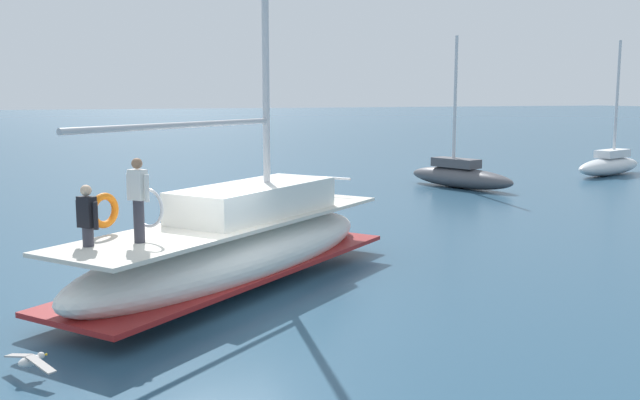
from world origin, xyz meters
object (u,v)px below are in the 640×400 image
at_px(main_sailboat, 238,244).
at_px(moored_sloop_far, 610,164).
at_px(seagull, 31,360).
at_px(moored_cutter_right, 460,175).

bearing_deg(main_sailboat, moored_sloop_far, 119.75).
relative_size(main_sailboat, seagull, 11.84).
distance_m(moored_sloop_far, seagull, 33.40).
xyz_separation_m(main_sailboat, seagull, (4.00, -4.34, -0.62)).
xyz_separation_m(moored_cutter_right, seagull, (16.32, -18.20, -0.29)).
height_order(moored_sloop_far, moored_cutter_right, moored_sloop_far).
relative_size(moored_sloop_far, seagull, 6.47).
height_order(moored_cutter_right, seagull, moored_cutter_right).
bearing_deg(main_sailboat, seagull, -47.29).
bearing_deg(main_sailboat, moored_cutter_right, 131.62).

